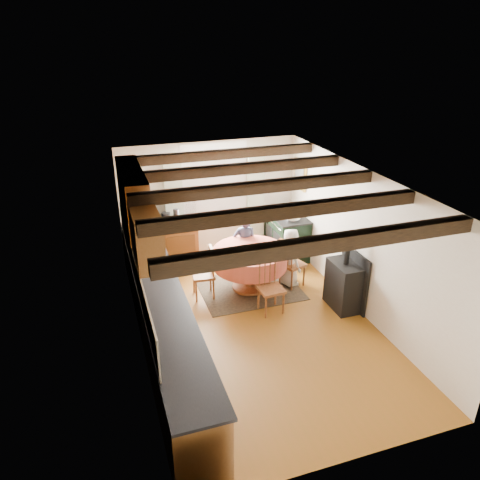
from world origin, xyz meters
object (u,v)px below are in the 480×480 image
object	(u,v)px
aga_range	(287,236)
cast_iron_stove	(345,273)
chair_left	(203,273)
cup	(253,257)
child_right	(290,257)
chair_near	(271,288)
child_far	(245,245)
dining_table	(250,270)
chair_right	(292,262)

from	to	relation	value
aga_range	cast_iron_stove	size ratio (longest dim) A/B	0.77
chair_left	cup	bearing A→B (deg)	67.49
chair_left	child_right	distance (m)	1.62
chair_near	cup	bearing A→B (deg)	108.48
child_far	cup	bearing A→B (deg)	89.69
dining_table	chair_right	bearing A→B (deg)	-6.53
chair_right	child_far	xyz separation A→B (m)	(-0.69, 0.68, 0.15)
cast_iron_stove	cup	size ratio (longest dim) A/B	12.62
chair_right	child_far	world-z (taller)	child_far
dining_table	chair_near	xyz separation A→B (m)	(0.09, -0.81, 0.06)
aga_range	cup	xyz separation A→B (m)	(-1.27, -1.45, 0.39)
chair_right	child_far	size ratio (longest dim) A/B	0.76
cast_iron_stove	cup	xyz separation A→B (m)	(-1.38, 0.67, 0.20)
chair_right	cast_iron_stove	world-z (taller)	cast_iron_stove
dining_table	chair_right	distance (m)	0.80
aga_range	cast_iron_stove	world-z (taller)	cast_iron_stove
chair_near	aga_range	bearing A→B (deg)	55.89
child_far	cup	distance (m)	1.02
chair_near	cast_iron_stove	bearing A→B (deg)	-15.21
child_far	cup	world-z (taller)	child_far
dining_table	chair_near	distance (m)	0.82
dining_table	aga_range	xyz separation A→B (m)	(1.19, 1.06, 0.06)
chair_right	dining_table	bearing A→B (deg)	64.57
chair_right	aga_range	distance (m)	1.22
chair_left	aga_range	bearing A→B (deg)	122.15
chair_right	child_right	size ratio (longest dim) A/B	0.85
chair_left	child_far	world-z (taller)	child_far
aga_range	chair_near	bearing A→B (deg)	-120.46
dining_table	chair_near	size ratio (longest dim) A/B	1.44
dining_table	chair_left	world-z (taller)	chair_left
chair_right	cup	size ratio (longest dim) A/B	9.08
chair_right	child_right	distance (m)	0.10
dining_table	cup	bearing A→B (deg)	-101.91
chair_right	cup	xyz separation A→B (m)	(-0.88, -0.30, 0.38)
cast_iron_stove	cup	world-z (taller)	cast_iron_stove
aga_range	child_right	size ratio (longest dim) A/B	0.90
chair_right	child_right	bearing A→B (deg)	19.50
chair_near	cup	distance (m)	0.60
chair_right	cup	bearing A→B (deg)	89.78
cast_iron_stove	child_far	xyz separation A→B (m)	(-1.20, 1.65, -0.04)
dining_table	cast_iron_stove	xyz separation A→B (m)	(1.30, -1.06, 0.25)
chair_right	aga_range	world-z (taller)	chair_right
chair_left	cup	xyz separation A→B (m)	(0.78, -0.41, 0.38)
chair_right	aga_range	xyz separation A→B (m)	(0.39, 1.15, -0.01)
aga_range	cup	size ratio (longest dim) A/B	9.67
dining_table	chair_near	bearing A→B (deg)	-83.68
aga_range	child_right	world-z (taller)	child_right
chair_left	chair_right	xyz separation A→B (m)	(1.65, -0.11, 0.00)
chair_left	cast_iron_stove	distance (m)	2.42
child_right	chair_left	bearing A→B (deg)	82.16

